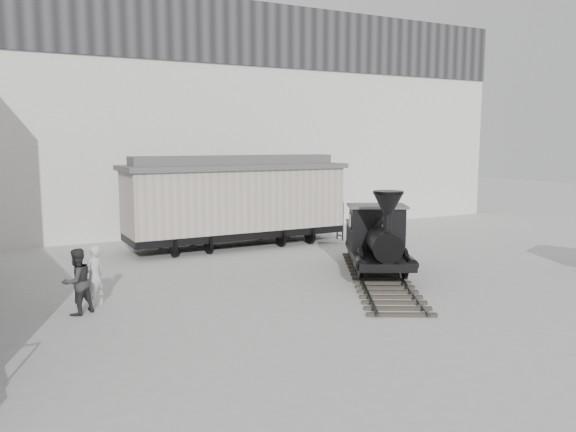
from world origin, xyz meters
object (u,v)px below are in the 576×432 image
locomotive (378,243)px  visitor_a (94,276)px  visitor_b (77,282)px  boxcar (236,199)px

locomotive → visitor_a: 8.87m
locomotive → visitor_a: size_ratio=4.85×
visitor_a → locomotive: bearing=142.3°
locomotive → visitor_a: locomotive is taller
locomotive → visitor_a: (-8.85, 0.49, -0.24)m
visitor_b → locomotive: bearing=149.2°
locomotive → boxcar: (-2.24, 6.94, 0.94)m
visitor_a → visitor_b: visitor_b is taller
locomotive → visitor_b: size_ratio=4.71×
locomotive → boxcar: 7.35m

